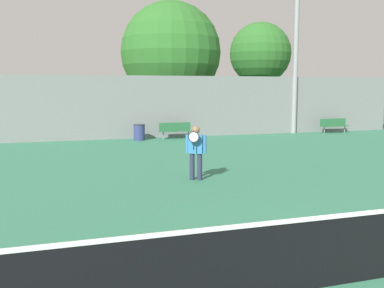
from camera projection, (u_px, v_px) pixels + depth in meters
name	position (u px, v px, depth m)	size (l,w,h in m)	color
tennis_player	(196.00, 149.00, 12.61)	(0.55, 0.52, 1.53)	#282D47
bench_courtside_near	(175.00, 129.00, 22.87)	(1.65, 0.40, 0.83)	#28663D
bench_courtside_far	(334.00, 124.00, 25.83)	(1.71, 0.40, 0.83)	#28663D
light_pole_near_left	(296.00, 41.00, 25.22)	(0.90, 0.60, 9.06)	#939399
trash_bin	(139.00, 132.00, 22.22)	(0.57, 0.57, 0.80)	navy
back_fence	(138.00, 107.00, 22.95)	(30.82, 0.06, 3.22)	gray
tree_green_tall	(171.00, 52.00, 26.69)	(5.96, 5.96, 7.68)	brown
tree_green_broad	(260.00, 54.00, 30.83)	(4.22, 4.22, 7.05)	brown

